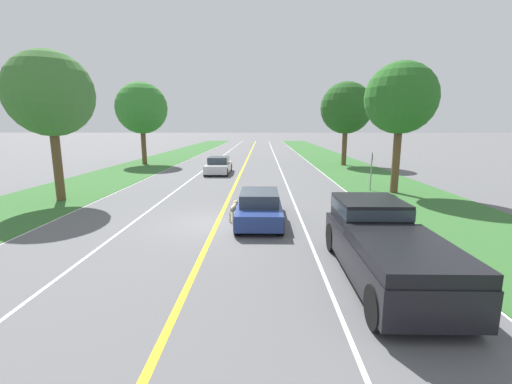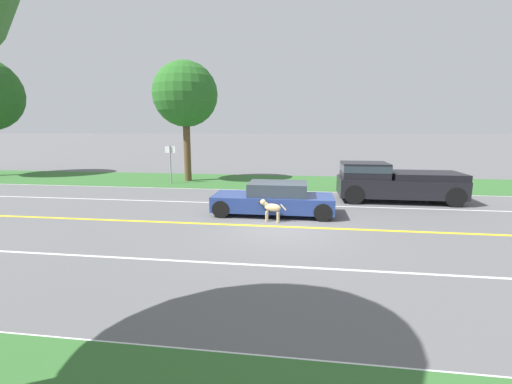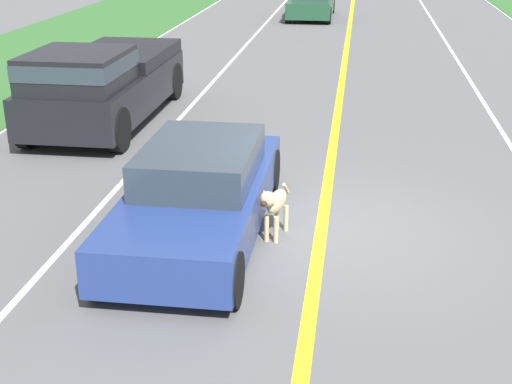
% 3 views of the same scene
% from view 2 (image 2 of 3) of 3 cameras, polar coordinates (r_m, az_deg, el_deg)
% --- Properties ---
extents(ground_plane, '(400.00, 400.00, 0.00)m').
position_cam_2_polar(ground_plane, '(12.07, 4.00, -5.78)').
color(ground_plane, '#5B5B5E').
extents(centre_divider_line, '(0.18, 160.00, 0.01)m').
position_cam_2_polar(centre_divider_line, '(12.07, 4.01, -5.76)').
color(centre_divider_line, yellow).
rests_on(centre_divider_line, ground).
extents(lane_edge_line_right, '(0.14, 160.00, 0.01)m').
position_cam_2_polar(lane_edge_line_right, '(18.88, 5.43, 0.20)').
color(lane_edge_line_right, white).
rests_on(lane_edge_line_right, ground).
extents(lane_edge_line_left, '(0.14, 160.00, 0.01)m').
position_cam_2_polar(lane_edge_line_left, '(5.73, -1.22, -25.73)').
color(lane_edge_line_left, white).
rests_on(lane_edge_line_left, ground).
extents(lane_dash_same_dir, '(0.10, 160.00, 0.01)m').
position_cam_2_polar(lane_dash_same_dir, '(15.46, 4.88, -2.13)').
color(lane_dash_same_dir, white).
rests_on(lane_dash_same_dir, ground).
extents(lane_dash_oncoming, '(0.10, 160.00, 0.01)m').
position_cam_2_polar(lane_dash_oncoming, '(8.78, 2.43, -12.17)').
color(lane_dash_oncoming, white).
rests_on(lane_dash_oncoming, ground).
extents(grass_verge_right, '(6.00, 160.00, 0.03)m').
position_cam_2_polar(grass_verge_right, '(21.84, 5.77, 1.64)').
color(grass_verge_right, '#33662D').
rests_on(grass_verge_right, ground).
extents(ego_car, '(1.82, 4.73, 1.30)m').
position_cam_2_polar(ego_car, '(13.62, 3.02, -1.21)').
color(ego_car, navy).
rests_on(ego_car, ground).
extents(dog, '(0.38, 1.08, 0.83)m').
position_cam_2_polar(dog, '(12.59, 2.44, -2.58)').
color(dog, '#D1B784').
rests_on(dog, ground).
extents(pickup_truck, '(2.10, 5.51, 1.81)m').
position_cam_2_polar(pickup_truck, '(17.28, 21.90, 1.63)').
color(pickup_truck, black).
rests_on(pickup_truck, ground).
extents(roadside_tree_right_near, '(4.03, 4.03, 7.50)m').
position_cam_2_polar(roadside_tree_right_near, '(22.57, -11.72, 15.59)').
color(roadside_tree_right_near, brown).
rests_on(roadside_tree_right_near, ground).
extents(street_sign, '(0.11, 0.64, 2.35)m').
position_cam_2_polar(street_sign, '(21.71, -14.08, 5.24)').
color(street_sign, gray).
rests_on(street_sign, ground).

